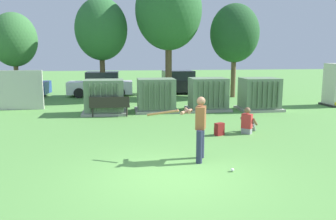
{
  "coord_description": "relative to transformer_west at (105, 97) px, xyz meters",
  "views": [
    {
      "loc": [
        -1.16,
        -7.59,
        2.9
      ],
      "look_at": [
        0.37,
        3.5,
        1.0
      ],
      "focal_mm": 36.58,
      "sensor_mm": 36.0,
      "label": 1
    }
  ],
  "objects": [
    {
      "name": "ground_plane",
      "position": [
        1.95,
        -8.76,
        -0.79
      ],
      "size": [
        96.0,
        96.0,
        0.0
      ],
      "primitive_type": "plane",
      "color": "#5B9947"
    },
    {
      "name": "transformer_west",
      "position": [
        0.0,
        0.0,
        0.0
      ],
      "size": [
        2.1,
        1.7,
        1.62
      ],
      "color": "#9E9B93",
      "rests_on": "ground"
    },
    {
      "name": "transformer_mid_west",
      "position": [
        2.49,
        0.31,
        0.0
      ],
      "size": [
        2.1,
        1.7,
        1.62
      ],
      "color": "#9E9B93",
      "rests_on": "ground"
    },
    {
      "name": "transformer_mid_east",
      "position": [
        5.13,
        0.33,
        0.0
      ],
      "size": [
        2.1,
        1.7,
        1.62
      ],
      "color": "#9E9B93",
      "rests_on": "ground"
    },
    {
      "name": "transformer_east",
      "position": [
        7.7,
        -0.01,
        0.0
      ],
      "size": [
        2.1,
        1.7,
        1.62
      ],
      "color": "#9E9B93",
      "rests_on": "ground"
    },
    {
      "name": "park_bench",
      "position": [
        0.26,
        -0.84,
        -0.25
      ],
      "size": [
        1.82,
        0.52,
        0.92
      ],
      "color": "#2D2823",
      "rests_on": "ground"
    },
    {
      "name": "batter",
      "position": [
        2.81,
        -7.61,
        0.19
      ],
      "size": [
        1.58,
        0.85,
        1.74
      ],
      "color": "#282D4C",
      "rests_on": "ground"
    },
    {
      "name": "sports_ball",
      "position": [
        3.45,
        -8.62,
        -0.74
      ],
      "size": [
        0.09,
        0.09,
        0.09
      ],
      "primitive_type": "sphere",
      "color": "white",
      "rests_on": "ground"
    },
    {
      "name": "seated_spectator",
      "position": [
        5.3,
        -4.77,
        -0.41
      ],
      "size": [
        0.72,
        0.76,
        0.96
      ],
      "color": "gray",
      "rests_on": "ground"
    },
    {
      "name": "backpack",
      "position": [
        4.18,
        -4.94,
        -0.57
      ],
      "size": [
        0.38,
        0.35,
        0.44
      ],
      "color": "maroon",
      "rests_on": "ground"
    },
    {
      "name": "tree_left",
      "position": [
        -5.67,
        6.17,
        2.85
      ],
      "size": [
        2.78,
        2.78,
        5.31
      ],
      "color": "brown",
      "rests_on": "ground"
    },
    {
      "name": "tree_center_left",
      "position": [
        -0.37,
        6.13,
        3.52
      ],
      "size": [
        3.29,
        3.29,
        6.29
      ],
      "color": "brown",
      "rests_on": "ground"
    },
    {
      "name": "tree_center_right",
      "position": [
        3.83,
        5.46,
        4.66
      ],
      "size": [
        4.16,
        4.16,
        7.95
      ],
      "color": "brown",
      "rests_on": "ground"
    },
    {
      "name": "tree_right",
      "position": [
        8.02,
        5.08,
        3.28
      ],
      "size": [
        3.1,
        3.1,
        5.93
      ],
      "color": "brown",
      "rests_on": "ground"
    },
    {
      "name": "parked_car_leftmost",
      "position": [
        -6.07,
        7.35,
        -0.04
      ],
      "size": [
        4.32,
        2.18,
        1.62
      ],
      "color": "navy",
      "rests_on": "ground"
    },
    {
      "name": "parked_car_left_of_center",
      "position": [
        -0.52,
        6.75,
        -0.04
      ],
      "size": [
        4.25,
        2.01,
        1.62
      ],
      "color": "silver",
      "rests_on": "ground"
    },
    {
      "name": "parked_car_right_of_center",
      "position": [
        4.67,
        7.35,
        -0.04
      ],
      "size": [
        4.27,
        2.05,
        1.62
      ],
      "color": "black",
      "rests_on": "ground"
    }
  ]
}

